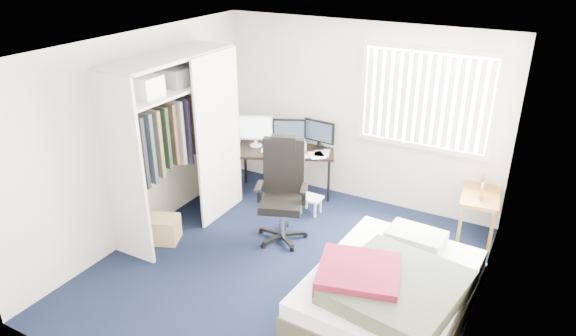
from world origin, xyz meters
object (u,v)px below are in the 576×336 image
at_px(office_chair, 282,201).
at_px(bed, 390,289).
at_px(nightstand, 481,196).
at_px(desk, 286,146).

xyz_separation_m(office_chair, bed, (1.64, -0.77, -0.22)).
distance_m(office_chair, nightstand, 2.45).
bearing_deg(office_chair, nightstand, 29.48).
relative_size(desk, office_chair, 1.18).
bearing_deg(desk, bed, -40.40).
distance_m(desk, office_chair, 1.27).
bearing_deg(desk, office_chair, -63.13).
bearing_deg(nightstand, bed, -103.97).
bearing_deg(office_chair, bed, -24.99).
bearing_deg(desk, nightstand, 1.99).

